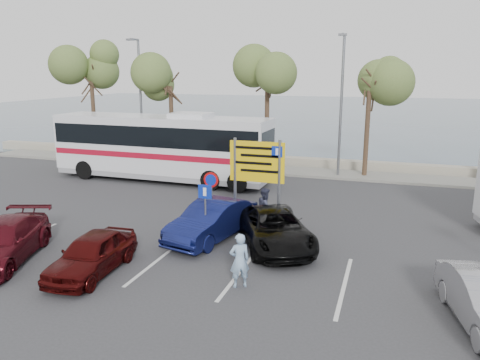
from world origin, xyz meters
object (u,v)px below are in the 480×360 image
(car_maroon, at_px, (2,242))
(pedestrian_far, at_px, (265,208))
(street_lamp_right, at_px, (341,99))
(suv_black, at_px, (275,228))
(pedestrian_near, at_px, (240,260))
(car_red, at_px, (92,254))
(coach_bus_left, at_px, (162,149))
(car_blue, at_px, (212,220))
(street_lamp_left, at_px, (140,95))
(direction_sign, at_px, (257,169))

(car_maroon, xyz_separation_m, pedestrian_far, (7.32, 6.00, 0.15))
(street_lamp_right, bearing_deg, suv_black, -93.98)
(suv_black, bearing_deg, pedestrian_near, -120.24)
(car_red, xyz_separation_m, pedestrian_far, (3.95, 5.89, 0.18))
(coach_bus_left, xyz_separation_m, suv_black, (8.66, -8.12, -1.16))
(car_blue, bearing_deg, pedestrian_far, 63.07)
(street_lamp_right, height_order, pedestrian_near, street_lamp_right)
(street_lamp_left, height_order, coach_bus_left, street_lamp_left)
(pedestrian_far, bearing_deg, car_red, 131.30)
(coach_bus_left, height_order, pedestrian_far, coach_bus_left)
(street_lamp_left, xyz_separation_m, suv_black, (12.16, -12.02, -3.94))
(car_blue, distance_m, pedestrian_far, 2.44)
(pedestrian_near, bearing_deg, direction_sign, -112.21)
(street_lamp_right, relative_size, direction_sign, 2.23)
(coach_bus_left, distance_m, pedestrian_far, 10.06)
(street_lamp_left, height_order, car_maroon, street_lamp_left)
(car_maroon, xyz_separation_m, suv_black, (8.16, 4.13, -0.01))
(coach_bus_left, height_order, suv_black, coach_bus_left)
(car_blue, bearing_deg, street_lamp_right, 87.62)
(coach_bus_left, bearing_deg, street_lamp_right, 22.31)
(street_lamp_right, xyz_separation_m, pedestrian_far, (-1.68, -10.14, -3.78))
(coach_bus_left, height_order, pedestrian_near, coach_bus_left)
(car_maroon, height_order, car_red, car_maroon)
(car_maroon, distance_m, suv_black, 9.15)
(car_blue, height_order, car_maroon, car_blue)
(street_lamp_left, distance_m, car_blue, 15.96)
(street_lamp_left, bearing_deg, car_red, -65.33)
(street_lamp_right, bearing_deg, pedestrian_near, -93.69)
(direction_sign, xyz_separation_m, car_maroon, (-7.00, -5.83, -1.76))
(street_lamp_left, xyz_separation_m, car_red, (7.36, -16.04, -3.97))
(street_lamp_left, height_order, direction_sign, street_lamp_left)
(street_lamp_left, relative_size, car_red, 2.16)
(car_maroon, distance_m, pedestrian_near, 8.03)
(car_red, bearing_deg, street_lamp_right, 67.41)
(direction_sign, height_order, car_maroon, direction_sign)
(suv_black, xyz_separation_m, pedestrian_near, (-0.16, -3.50, 0.16))
(direction_sign, bearing_deg, pedestrian_near, -79.15)
(coach_bus_left, relative_size, car_maroon, 2.75)
(car_red, bearing_deg, pedestrian_far, 52.92)
(pedestrian_near, bearing_deg, car_red, -26.69)
(direction_sign, xyz_separation_m, pedestrian_near, (1.00, -5.20, -1.61))
(direction_sign, relative_size, suv_black, 0.76)
(car_maroon, bearing_deg, coach_bus_left, 73.88)
(street_lamp_right, relative_size, pedestrian_far, 4.90)
(coach_bus_left, bearing_deg, car_blue, -52.35)
(street_lamp_right, bearing_deg, car_blue, -105.07)
(car_blue, height_order, suv_black, car_blue)
(pedestrian_near, distance_m, pedestrian_far, 5.42)
(street_lamp_left, bearing_deg, car_blue, -50.91)
(coach_bus_left, bearing_deg, suv_black, -43.15)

